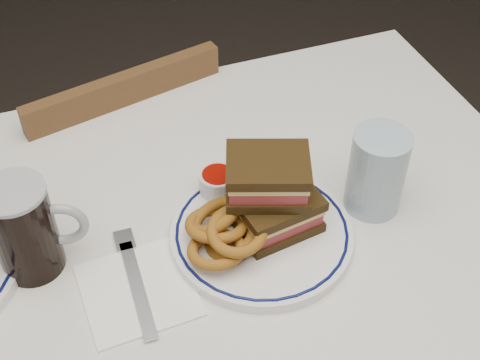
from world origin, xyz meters
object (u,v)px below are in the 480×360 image
object	(u,v)px
beer_mug	(26,228)
chair_far	(123,190)
main_plate	(262,234)
reuben_sandwich	(272,194)

from	to	relation	value
beer_mug	chair_far	bearing A→B (deg)	66.69
main_plate	reuben_sandwich	distance (m)	0.07
chair_far	main_plate	world-z (taller)	chair_far
chair_far	beer_mug	bearing A→B (deg)	-113.31
chair_far	reuben_sandwich	bearing A→B (deg)	-72.77
chair_far	reuben_sandwich	world-z (taller)	reuben_sandwich
reuben_sandwich	beer_mug	size ratio (longest dim) A/B	0.96
reuben_sandwich	beer_mug	world-z (taller)	beer_mug
chair_far	main_plate	size ratio (longest dim) A/B	3.08
reuben_sandwich	main_plate	bearing A→B (deg)	-150.68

